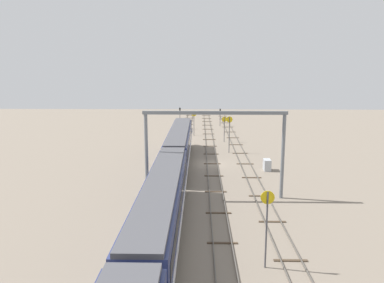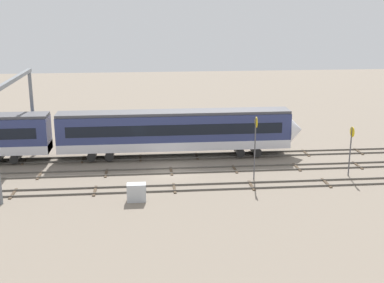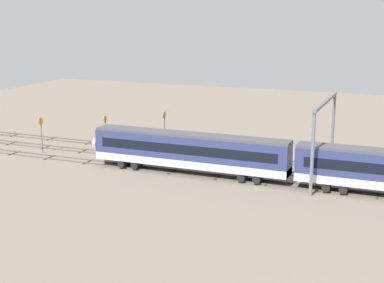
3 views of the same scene
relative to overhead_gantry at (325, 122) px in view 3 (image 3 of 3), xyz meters
name	(u,v)px [view 3 (image 3 of 3)]	position (x,y,z in m)	size (l,w,h in m)	color
ground_plane	(209,165)	(14.20, -0.27, -6.58)	(146.66, 146.66, 0.00)	gray
track_near_foreground	(221,156)	(14.20, -4.96, -6.51)	(130.66, 2.40, 0.16)	#59544C
track_second_near	(209,164)	(14.20, -0.27, -6.51)	(130.66, 2.40, 0.16)	#59544C
track_with_train	(195,174)	(14.20, 4.42, -6.51)	(130.66, 2.40, 0.16)	#59544C
overhead_gantry	(325,122)	(0.00, 0.00, 0.00)	(0.40, 14.71, 9.17)	slate
speed_sign_near_foreground	(106,127)	(30.78, -3.00, -3.47)	(0.14, 0.96, 4.71)	#4C4C51
speed_sign_mid_trackside	(165,126)	(21.68, -3.21, -2.75)	(0.14, 0.98, 5.90)	#4C4C51
speed_sign_distant_end	(41,129)	(37.44, 2.72, -3.26)	(0.14, 1.04, 4.96)	#4C4C51
relay_cabinet	(250,149)	(10.94, -7.49, -5.84)	(1.58, 0.89, 1.49)	#B2B7BC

